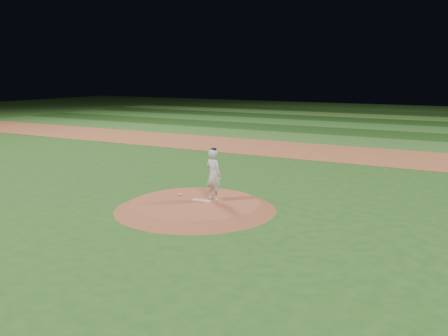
# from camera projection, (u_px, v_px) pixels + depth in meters

# --- Properties ---
(ground) EXTENTS (120.00, 120.00, 0.00)m
(ground) POSITION_uv_depth(u_px,v_px,m) (195.00, 209.00, 17.02)
(ground) COLOR #25511A
(ground) RESTS_ON ground
(infield_dirt_band) EXTENTS (70.00, 6.00, 0.02)m
(infield_dirt_band) POSITION_uv_depth(u_px,v_px,m) (325.00, 152.00, 29.02)
(infield_dirt_band) COLOR #A25432
(infield_dirt_band) RESTS_ON ground
(outfield_stripe_0) EXTENTS (70.00, 5.00, 0.02)m
(outfield_stripe_0) POSITION_uv_depth(u_px,v_px,m) (350.00, 141.00, 33.73)
(outfield_stripe_0) COLOR #316424
(outfield_stripe_0) RESTS_ON ground
(outfield_stripe_1) EXTENTS (70.00, 5.00, 0.02)m
(outfield_stripe_1) POSITION_uv_depth(u_px,v_px,m) (368.00, 133.00, 38.01)
(outfield_stripe_1) COLOR #1A3F14
(outfield_stripe_1) RESTS_ON ground
(outfield_stripe_2) EXTENTS (70.00, 5.00, 0.02)m
(outfield_stripe_2) POSITION_uv_depth(u_px,v_px,m) (382.00, 127.00, 42.30)
(outfield_stripe_2) COLOR #326A26
(outfield_stripe_2) RESTS_ON ground
(outfield_stripe_3) EXTENTS (70.00, 5.00, 0.02)m
(outfield_stripe_3) POSITION_uv_depth(u_px,v_px,m) (394.00, 122.00, 46.58)
(outfield_stripe_3) COLOR #1A4115
(outfield_stripe_3) RESTS_ON ground
(outfield_stripe_4) EXTENTS (70.00, 5.00, 0.02)m
(outfield_stripe_4) POSITION_uv_depth(u_px,v_px,m) (403.00, 118.00, 50.86)
(outfield_stripe_4) COLOR #457B2D
(outfield_stripe_4) RESTS_ON ground
(outfield_stripe_5) EXTENTS (70.00, 5.00, 0.02)m
(outfield_stripe_5) POSITION_uv_depth(u_px,v_px,m) (411.00, 114.00, 55.15)
(outfield_stripe_5) COLOR #1A4014
(outfield_stripe_5) RESTS_ON ground
(pitchers_mound) EXTENTS (5.50, 5.50, 0.25)m
(pitchers_mound) POSITION_uv_depth(u_px,v_px,m) (195.00, 206.00, 17.00)
(pitchers_mound) COLOR #9B4C30
(pitchers_mound) RESTS_ON ground
(pitching_rubber) EXTENTS (0.69, 0.21, 0.03)m
(pitching_rubber) POSITION_uv_depth(u_px,v_px,m) (202.00, 200.00, 17.15)
(pitching_rubber) COLOR white
(pitching_rubber) RESTS_ON pitchers_mound
(rosin_bag) EXTENTS (0.13, 0.13, 0.07)m
(rosin_bag) POSITION_uv_depth(u_px,v_px,m) (180.00, 194.00, 17.91)
(rosin_bag) COLOR beige
(rosin_bag) RESTS_ON pitchers_mound
(pitcher_on_mound) EXTENTS (0.74, 0.58, 1.84)m
(pitcher_on_mound) POSITION_uv_depth(u_px,v_px,m) (213.00, 174.00, 17.10)
(pitcher_on_mound) COLOR silver
(pitcher_on_mound) RESTS_ON pitchers_mound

